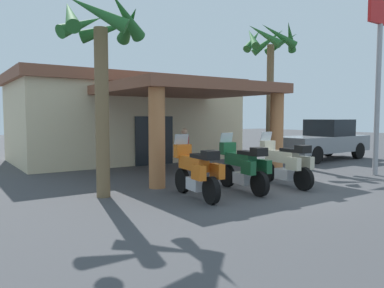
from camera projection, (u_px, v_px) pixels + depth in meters
name	position (u px, v px, depth m)	size (l,w,h in m)	color
ground_plane	(270.00, 189.00, 10.78)	(80.00, 80.00, 0.00)	#424244
motel_building	(129.00, 117.00, 18.23)	(10.75, 11.01, 3.96)	beige
motorcycle_orange	(196.00, 171.00, 9.55)	(0.78, 2.21, 1.61)	black
motorcycle_green	(243.00, 167.00, 10.41)	(0.78, 2.21, 1.61)	black
motorcycle_cream	(285.00, 163.00, 11.20)	(0.74, 2.21, 1.61)	black
pedestrian	(184.00, 148.00, 13.30)	(0.42, 0.38, 1.68)	brown
pickup_truck_gray	(324.00, 140.00, 18.26)	(5.23, 2.01, 1.95)	black
palm_tree_near_portico	(270.00, 56.00, 16.92)	(2.56, 2.61, 6.31)	brown
palm_tree_roadside	(102.00, 50.00, 9.50)	(2.22, 2.35, 5.15)	brown
roadside_sign	(379.00, 53.00, 13.08)	(1.40, 0.18, 6.39)	#99999E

